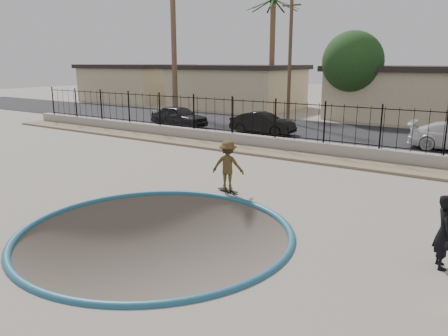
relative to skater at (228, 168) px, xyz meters
name	(u,v)px	position (x,y,z in m)	size (l,w,h in m)	color
ground	(334,171)	(0.45, 9.00, -1.92)	(120.00, 120.00, 2.20)	gray
bowl_pit	(156,233)	(0.45, -4.00, -0.82)	(6.84, 6.84, 1.80)	#4D453B
coping_ring	(156,233)	(0.45, -4.00, -0.82)	(7.04, 7.04, 0.20)	#235972
rock_strip	(313,159)	(0.45, 6.20, -0.76)	(42.00, 1.60, 0.11)	#947F61
retaining_wall	(323,149)	(0.45, 7.30, -0.52)	(42.00, 0.45, 0.60)	gray
fence	(325,123)	(0.45, 7.30, 0.68)	(40.00, 0.04, 1.80)	black
street	(366,135)	(0.45, 14.00, -0.80)	(90.00, 8.00, 0.04)	black
house_west_far	(136,82)	(-27.55, 23.50, 1.16)	(10.60, 8.60, 3.90)	tan
house_west	(236,86)	(-14.55, 23.50, 1.16)	(11.60, 8.60, 3.90)	tan
house_center	(405,92)	(0.45, 23.50, 1.16)	(10.60, 8.60, 3.90)	tan
palm_left	(173,14)	(-16.55, 17.00, 7.14)	(2.30, 2.30, 11.30)	brown
palm_mid	(273,30)	(-9.55, 21.00, 5.87)	(2.30, 2.30, 9.30)	brown
utility_pole_left	(290,54)	(-5.55, 16.00, 3.88)	(1.70, 0.24, 9.00)	#473323
street_tree_left	(353,62)	(-2.55, 20.00, 3.37)	(4.32, 4.32, 6.36)	#473323
skater	(228,168)	(0.00, 0.00, 0.00)	(1.06, 0.61, 1.64)	brown
skateboard	(228,190)	(0.00, 0.00, -0.76)	(0.81, 0.34, 0.07)	black
videographer	(444,232)	(6.73, -2.04, -0.02)	(0.58, 0.38, 1.59)	black
car_a	(179,116)	(-10.68, 10.40, -0.09)	(1.64, 4.07, 1.39)	black
car_b	(263,123)	(-4.79, 11.00, -0.15)	(1.34, 3.85, 1.27)	black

